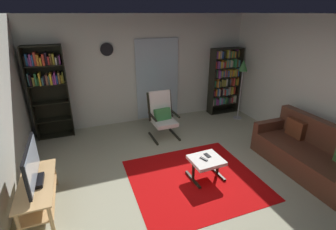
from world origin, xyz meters
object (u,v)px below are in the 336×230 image
object	(u,v)px
lounge_armchair	(162,114)
tv_remote	(204,159)
cell_phone	(207,155)
tv_stand	(38,191)
bookshelf_near_tv	(47,84)
wall_clock	(107,49)
floor_lamp_by_shelf	(243,70)
ottoman	(206,162)
bookshelf_near_sofa	(224,79)
television	(32,166)
leather_sofa	(310,154)

from	to	relation	value
lounge_armchair	tv_remote	bearing A→B (deg)	-86.25
cell_phone	tv_stand	bearing A→B (deg)	172.37
bookshelf_near_tv	wall_clock	size ratio (longest dim) A/B	6.95
floor_lamp_by_shelf	wall_clock	world-z (taller)	wall_clock
bookshelf_near_tv	tv_remote	distance (m)	3.64
ottoman	cell_phone	world-z (taller)	cell_phone
bookshelf_near_sofa	lounge_armchair	xyz separation A→B (m)	(-2.07, -0.80, -0.41)
tv_stand	cell_phone	world-z (taller)	tv_stand
tv_remote	floor_lamp_by_shelf	world-z (taller)	floor_lamp_by_shelf
television	bookshelf_near_sofa	distance (m)	5.05
ottoman	wall_clock	bearing A→B (deg)	112.24
bookshelf_near_tv	wall_clock	world-z (taller)	bookshelf_near_tv
tv_remote	bookshelf_near_sofa	bearing A→B (deg)	28.87
lounge_armchair	cell_phone	bearing A→B (deg)	-82.23
television	ottoman	bearing A→B (deg)	-3.83
bookshelf_near_tv	bookshelf_near_sofa	world-z (taller)	bookshelf_near_tv
tv_stand	bookshelf_near_sofa	size ratio (longest dim) A/B	0.64
leather_sofa	floor_lamp_by_shelf	bearing A→B (deg)	84.82
ottoman	bookshelf_near_sofa	bearing A→B (deg)	53.07
leather_sofa	bookshelf_near_tv	bearing A→B (deg)	144.49
bookshelf_near_tv	bookshelf_near_sofa	xyz separation A→B (m)	(4.34, -0.08, -0.28)
ottoman	tv_remote	world-z (taller)	tv_remote
television	leather_sofa	distance (m)	4.44
television	tv_remote	xyz separation A→B (m)	(2.50, -0.17, -0.35)
bookshelf_near_sofa	wall_clock	distance (m)	3.16
leather_sofa	cell_phone	world-z (taller)	leather_sofa
television	lounge_armchair	world-z (taller)	lounge_armchair
leather_sofa	floor_lamp_by_shelf	size ratio (longest dim) A/B	1.23
leather_sofa	tv_stand	bearing A→B (deg)	172.10
tv_remote	tv_stand	bearing A→B (deg)	152.34
cell_phone	floor_lamp_by_shelf	distance (m)	2.89
cell_phone	ottoman	bearing A→B (deg)	-134.16
ottoman	floor_lamp_by_shelf	bearing A→B (deg)	43.93
television	lounge_armchair	xyz separation A→B (m)	(2.39, 1.57, -0.19)
cell_phone	floor_lamp_by_shelf	bearing A→B (deg)	38.24
tv_stand	wall_clock	world-z (taller)	wall_clock
bookshelf_near_tv	floor_lamp_by_shelf	xyz separation A→B (m)	(4.48, -0.64, 0.07)
tv_stand	leather_sofa	xyz separation A→B (m)	(4.38, -0.61, 0.01)
bookshelf_near_tv	tv_remote	size ratio (longest dim) A/B	13.99
television	tv_remote	bearing A→B (deg)	-3.94
ottoman	tv_remote	distance (m)	0.09
cell_phone	wall_clock	bearing A→B (deg)	108.57
bookshelf_near_sofa	lounge_armchair	world-z (taller)	bookshelf_near_sofa
television	floor_lamp_by_shelf	xyz separation A→B (m)	(4.60, 1.80, 0.57)
television	leather_sofa	size ratio (longest dim) A/B	0.49
television	ottoman	size ratio (longest dim) A/B	1.73
television	ottoman	world-z (taller)	television
wall_clock	tv_stand	bearing A→B (deg)	-119.38
television	lounge_armchair	size ratio (longest dim) A/B	0.92
cell_phone	wall_clock	size ratio (longest dim) A/B	0.48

